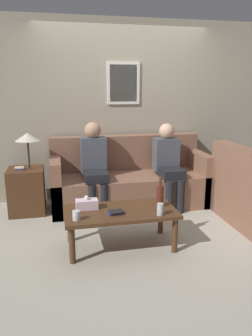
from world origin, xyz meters
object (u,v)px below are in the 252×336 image
Objects in this scene: couch_main at (129,181)px; person_right at (168,162)px; drinking_glass at (76,215)px; coffee_table at (121,215)px; person_left at (95,163)px; wine_bottle at (160,195)px.

person_right is at bearing -20.85° from couch_main.
couch_main is 23.37× the size of drinking_glass.
coffee_table is 0.50m from drinking_glass.
drinking_glass is 1.35m from person_left.
person_left is at bearing -164.47° from couch_main.
couch_main is 1.33m from coffee_table.
person_right reaches higher than coffee_table.
coffee_table is 3.61× the size of wine_bottle.
person_right is (0.89, 1.08, 0.28)m from coffee_table.
person_right is at bearing -3.08° from person_left.
drinking_glass is (-0.90, -0.19, -0.07)m from wine_bottle.
drinking_glass is at bearing -160.70° from coffee_table.
person_left reaches higher than coffee_table.
couch_main reaches higher than drinking_glass.
drinking_glass is at bearing -137.63° from person_right.
coffee_table is at bearing -106.56° from couch_main.
wine_bottle is at bearing -62.86° from person_left.
couch_main is 1.83× the size of person_left.
wine_bottle is (0.06, -1.24, 0.20)m from couch_main.
wine_bottle reaches higher than drinking_glass.
coffee_table is at bearing -129.71° from person_right.
person_right reaches higher than couch_main.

